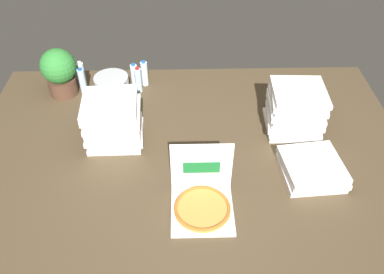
% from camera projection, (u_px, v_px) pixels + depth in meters
% --- Properties ---
extents(ground_plane, '(3.20, 2.40, 0.02)m').
position_uv_depth(ground_plane, '(189.00, 162.00, 2.82)').
color(ground_plane, '#4C3D28').
extents(open_pizza_box, '(0.38, 0.39, 0.40)m').
position_uv_depth(open_pizza_box, '(202.00, 198.00, 2.47)').
color(open_pizza_box, white).
rests_on(open_pizza_box, ground_plane).
extents(pizza_stack_left_mid, '(0.43, 0.43, 0.11)m').
position_uv_depth(pizza_stack_left_mid, '(312.00, 168.00, 2.68)').
color(pizza_stack_left_mid, white).
rests_on(pizza_stack_left_mid, ground_plane).
extents(pizza_stack_left_near, '(0.44, 0.43, 0.34)m').
position_uv_depth(pizza_stack_left_near, '(113.00, 120.00, 2.89)').
color(pizza_stack_left_near, white).
rests_on(pizza_stack_left_near, ground_plane).
extents(pizza_stack_center_near, '(0.45, 0.43, 0.34)m').
position_uv_depth(pizza_stack_center_near, '(295.00, 109.00, 2.98)').
color(pizza_stack_center_near, white).
rests_on(pizza_stack_center_near, ground_plane).
extents(ice_bucket, '(0.29, 0.29, 0.16)m').
position_uv_depth(ice_bucket, '(112.00, 85.00, 3.37)').
color(ice_bucket, '#B7BABF').
rests_on(ice_bucket, ground_plane).
extents(water_bottle_0, '(0.06, 0.06, 0.23)m').
position_uv_depth(water_bottle_0, '(144.00, 73.00, 3.45)').
color(water_bottle_0, white).
rests_on(water_bottle_0, ground_plane).
extents(water_bottle_1, '(0.06, 0.06, 0.23)m').
position_uv_depth(water_bottle_1, '(82.00, 81.00, 3.36)').
color(water_bottle_1, silver).
rests_on(water_bottle_1, ground_plane).
extents(water_bottle_2, '(0.06, 0.06, 0.23)m').
position_uv_depth(water_bottle_2, '(134.00, 76.00, 3.41)').
color(water_bottle_2, white).
rests_on(water_bottle_2, ground_plane).
extents(water_bottle_3, '(0.06, 0.06, 0.23)m').
position_uv_depth(water_bottle_3, '(122.00, 93.00, 3.23)').
color(water_bottle_3, silver).
rests_on(water_bottle_3, ground_plane).
extents(water_bottle_4, '(0.06, 0.06, 0.23)m').
position_uv_depth(water_bottle_4, '(138.00, 80.00, 3.37)').
color(water_bottle_4, silver).
rests_on(water_bottle_4, ground_plane).
extents(water_bottle_5, '(0.06, 0.06, 0.23)m').
position_uv_depth(water_bottle_5, '(82.00, 74.00, 3.44)').
color(water_bottle_5, white).
rests_on(water_bottle_5, ground_plane).
extents(potted_plant, '(0.29, 0.29, 0.41)m').
position_uv_depth(potted_plant, '(59.00, 71.00, 3.28)').
color(potted_plant, '#513323').
rests_on(potted_plant, ground_plane).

